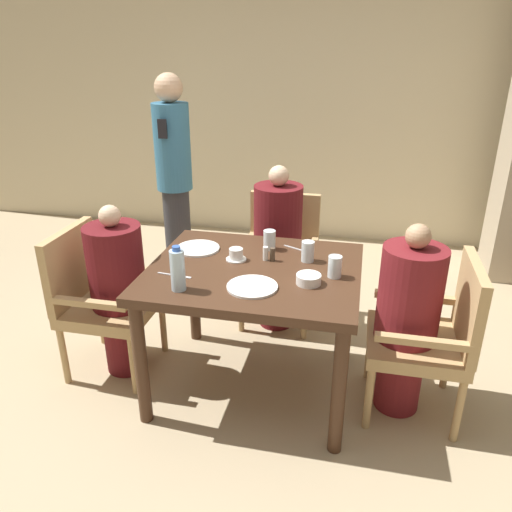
% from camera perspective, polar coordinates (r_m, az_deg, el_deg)
% --- Properties ---
extents(ground_plane, '(16.00, 16.00, 0.00)m').
position_cam_1_polar(ground_plane, '(3.05, -0.20, -14.43)').
color(ground_plane, tan).
extents(wall_back, '(8.00, 0.06, 2.80)m').
position_cam_1_polar(wall_back, '(4.96, 6.61, 17.86)').
color(wall_back, beige).
rests_on(wall_back, ground_plane).
extents(dining_table, '(1.12, 0.94, 0.76)m').
position_cam_1_polar(dining_table, '(2.70, -0.22, -3.39)').
color(dining_table, '#422819').
rests_on(dining_table, ground_plane).
extents(chair_left_side, '(0.50, 0.50, 0.88)m').
position_cam_1_polar(chair_left_side, '(3.10, -17.59, -4.29)').
color(chair_left_side, tan).
rests_on(chair_left_side, ground_plane).
extents(diner_in_left_chair, '(0.32, 0.32, 1.05)m').
position_cam_1_polar(diner_in_left_chair, '(3.01, -15.42, -3.70)').
color(diner_in_left_chair, '#5B1419').
rests_on(diner_in_left_chair, ground_plane).
extents(chair_far_side, '(0.50, 0.50, 0.88)m').
position_cam_1_polar(chair_far_side, '(3.53, 2.84, 0.33)').
color(chair_far_side, tan).
rests_on(chair_far_side, ground_plane).
extents(diner_in_far_chair, '(0.32, 0.32, 1.15)m').
position_cam_1_polar(diner_in_far_chair, '(3.37, 2.47, 1.02)').
color(diner_in_far_chair, '#5B1419').
rests_on(diner_in_far_chair, ground_plane).
extents(chair_right_side, '(0.50, 0.50, 0.88)m').
position_cam_1_polar(chair_right_side, '(2.76, 19.57, -8.23)').
color(chair_right_side, tan).
rests_on(chair_right_side, ground_plane).
extents(diner_in_right_chair, '(0.32, 0.32, 1.07)m').
position_cam_1_polar(diner_in_right_chair, '(2.71, 16.84, -6.90)').
color(diner_in_right_chair, maroon).
rests_on(diner_in_right_chair, ground_plane).
extents(standing_host, '(0.28, 0.32, 1.66)m').
position_cam_1_polar(standing_host, '(4.05, -9.33, 9.14)').
color(standing_host, '#2D2D33').
rests_on(standing_host, ground_plane).
extents(plate_main_left, '(0.25, 0.25, 0.01)m').
position_cam_1_polar(plate_main_left, '(2.44, -0.44, -3.52)').
color(plate_main_left, white).
rests_on(plate_main_left, dining_table).
extents(plate_main_right, '(0.25, 0.25, 0.01)m').
position_cam_1_polar(plate_main_right, '(2.91, -6.67, 0.88)').
color(plate_main_right, white).
rests_on(plate_main_right, dining_table).
extents(teacup_with_saucer, '(0.11, 0.11, 0.07)m').
position_cam_1_polar(teacup_with_saucer, '(2.74, -2.29, 0.13)').
color(teacup_with_saucer, white).
rests_on(teacup_with_saucer, dining_table).
extents(bowl_small, '(0.12, 0.12, 0.05)m').
position_cam_1_polar(bowl_small, '(2.49, 6.03, -2.64)').
color(bowl_small, white).
rests_on(bowl_small, dining_table).
extents(water_bottle, '(0.07, 0.07, 0.23)m').
position_cam_1_polar(water_bottle, '(2.41, -8.94, -1.55)').
color(water_bottle, silver).
rests_on(water_bottle, dining_table).
extents(glass_tall_near, '(0.07, 0.07, 0.11)m').
position_cam_1_polar(glass_tall_near, '(2.56, 9.00, -1.21)').
color(glass_tall_near, silver).
rests_on(glass_tall_near, dining_table).
extents(glass_tall_mid, '(0.07, 0.07, 0.11)m').
position_cam_1_polar(glass_tall_mid, '(2.87, 1.55, 1.85)').
color(glass_tall_mid, silver).
rests_on(glass_tall_mid, dining_table).
extents(glass_tall_far, '(0.07, 0.07, 0.11)m').
position_cam_1_polar(glass_tall_far, '(2.73, 5.94, 0.53)').
color(glass_tall_far, silver).
rests_on(glass_tall_far, dining_table).
extents(salt_shaker, '(0.03, 0.03, 0.08)m').
position_cam_1_polar(salt_shaker, '(2.73, 1.09, 0.29)').
color(salt_shaker, white).
rests_on(salt_shaker, dining_table).
extents(pepper_shaker, '(0.03, 0.03, 0.07)m').
position_cam_1_polar(pepper_shaker, '(2.73, 1.89, 0.18)').
color(pepper_shaker, '#4C3D2D').
rests_on(pepper_shaker, dining_table).
extents(fork_beside_plate, '(0.17, 0.09, 0.00)m').
position_cam_1_polar(fork_beside_plate, '(2.89, 5.02, 0.72)').
color(fork_beside_plate, silver).
rests_on(fork_beside_plate, dining_table).
extents(knife_beside_plate, '(0.19, 0.03, 0.00)m').
position_cam_1_polar(knife_beside_plate, '(2.59, -9.12, -2.22)').
color(knife_beside_plate, silver).
rests_on(knife_beside_plate, dining_table).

